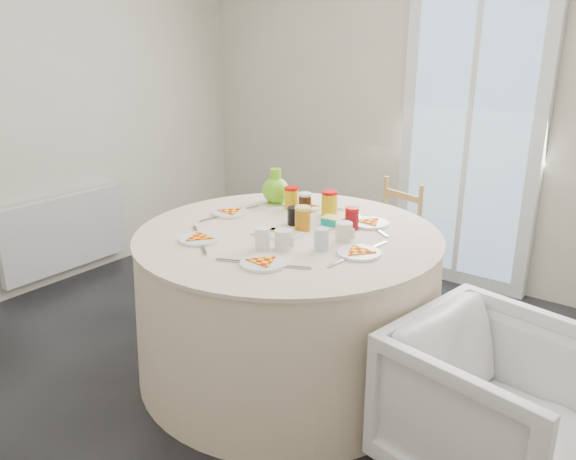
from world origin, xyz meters
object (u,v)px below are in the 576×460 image
Objects in this scene: table at (288,304)px; armchair at (494,395)px; wooden_chair at (385,234)px; green_pitcher at (276,190)px; radiator at (65,233)px.

armchair is at bearing -8.58° from table.
wooden_chair is (0.00, 1.11, 0.09)m from table.
green_pitcher is at bearing 134.86° from table.
radiator is 2.34m from wooden_chair.
wooden_chair is at bearing 52.23° from armchair.
armchair is 3.54× the size of green_pitcher.
armchair is at bearing -31.35° from wooden_chair.
radiator is 0.61× the size of table.
green_pitcher reaches higher than armchair.
wooden_chair is 0.91m from green_pitcher.
green_pitcher reaches higher than table.
armchair reaches higher than radiator.
radiator is at bearing -178.24° from table.
green_pitcher reaches higher than radiator.
table is at bearing -31.77° from green_pitcher.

